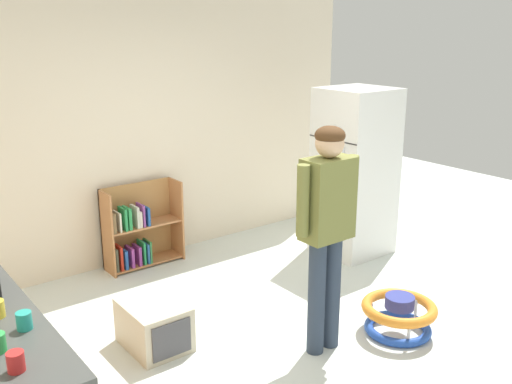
% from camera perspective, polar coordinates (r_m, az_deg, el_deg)
% --- Properties ---
extents(ground_plane, '(12.00, 12.00, 0.00)m').
position_cam_1_polar(ground_plane, '(4.72, 3.59, -14.60)').
color(ground_plane, silver).
rests_on(ground_plane, ground).
extents(back_wall, '(5.20, 0.06, 2.70)m').
position_cam_1_polar(back_wall, '(6.09, -10.79, 5.88)').
color(back_wall, beige).
rests_on(back_wall, ground).
extents(refrigerator, '(0.73, 0.68, 1.78)m').
position_cam_1_polar(refrigerator, '(6.28, 9.65, 1.94)').
color(refrigerator, white).
rests_on(refrigerator, ground).
extents(bookshelf, '(0.80, 0.28, 0.85)m').
position_cam_1_polar(bookshelf, '(6.08, -11.56, -3.80)').
color(bookshelf, '#B87848').
rests_on(bookshelf, ground).
extents(standing_person, '(0.57, 0.22, 1.74)m').
position_cam_1_polar(standing_person, '(4.24, 6.98, -2.70)').
color(standing_person, '#2C394B').
rests_on(standing_person, ground).
extents(baby_walker, '(0.60, 0.60, 0.32)m').
position_cam_1_polar(baby_walker, '(4.93, 13.82, -11.59)').
color(baby_walker, '#214BB7').
rests_on(baby_walker, ground).
extents(pet_carrier, '(0.42, 0.55, 0.36)m').
position_cam_1_polar(pet_carrier, '(4.66, -9.96, -12.74)').
color(pet_carrier, beige).
rests_on(pet_carrier, ground).
extents(red_cup, '(0.08, 0.08, 0.09)m').
position_cam_1_polar(red_cup, '(2.95, -22.50, -15.13)').
color(red_cup, red).
rests_on(red_cup, kitchen_counter).
extents(teal_cup, '(0.08, 0.08, 0.09)m').
position_cam_1_polar(teal_cup, '(3.29, -21.79, -11.64)').
color(teal_cup, teal).
rests_on(teal_cup, kitchen_counter).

